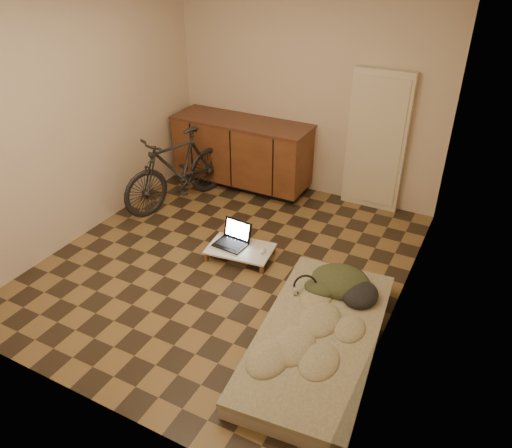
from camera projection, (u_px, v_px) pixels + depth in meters
The scene contains 10 objects.
room_shell at pixel (222, 147), 4.59m from camera, with size 3.50×4.00×2.60m.
cabinets at pixel (242, 153), 6.61m from camera, with size 1.84×0.62×0.91m.
appliance_panel at pixel (376, 142), 5.92m from camera, with size 0.70×0.10×1.70m, color beige.
bicycle at pixel (177, 165), 6.13m from camera, with size 0.47×1.61×1.04m, color black.
futon at pixel (318, 339), 4.17m from camera, with size 1.12×2.04×0.17m.
clothing_pile at pixel (346, 278), 4.55m from camera, with size 0.59×0.49×0.24m, color #343C23, non-canonical shape.
headphones at pixel (305, 285), 4.53m from camera, with size 0.24×0.22×0.16m, color black, non-canonical shape.
lap_desk at pixel (240, 249), 5.30m from camera, with size 0.73×0.52×0.11m.
laptop at pixel (233, 239), 5.35m from camera, with size 0.35×0.32×0.23m.
mouse at pixel (262, 251), 5.22m from camera, with size 0.06×0.10×0.04m, color white.
Camera 1 is at (2.27, -3.66, 3.05)m, focal length 35.00 mm.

